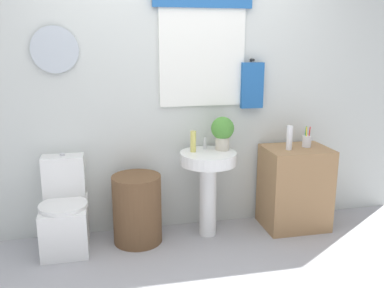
# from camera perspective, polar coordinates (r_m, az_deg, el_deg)

# --- Properties ---
(back_wall) EXTENTS (4.40, 0.18, 2.60)m
(back_wall) POSITION_cam_1_polar(r_m,az_deg,el_deg) (3.64, -2.37, 8.36)
(back_wall) COLOR silver
(back_wall) RESTS_ON ground_plane
(toilet) EXTENTS (0.38, 0.51, 0.77)m
(toilet) POSITION_cam_1_polar(r_m,az_deg,el_deg) (3.59, -17.09, -9.16)
(toilet) COLOR white
(toilet) RESTS_ON ground_plane
(laundry_hamper) EXTENTS (0.41, 0.41, 0.58)m
(laundry_hamper) POSITION_cam_1_polar(r_m,az_deg,el_deg) (3.55, -7.57, -8.87)
(laundry_hamper) COLOR brown
(laundry_hamper) RESTS_ON ground_plane
(pedestal_sink) EXTENTS (0.48, 0.48, 0.75)m
(pedestal_sink) POSITION_cam_1_polar(r_m,az_deg,el_deg) (3.55, 2.23, -4.20)
(pedestal_sink) COLOR white
(pedestal_sink) RESTS_ON ground_plane
(faucet) EXTENTS (0.03, 0.03, 0.10)m
(faucet) POSITION_cam_1_polar(r_m,az_deg,el_deg) (3.60, 1.79, 0.08)
(faucet) COLOR silver
(faucet) RESTS_ON pedestal_sink
(wooden_cabinet) EXTENTS (0.57, 0.44, 0.74)m
(wooden_cabinet) POSITION_cam_1_polar(r_m,az_deg,el_deg) (3.89, 13.97, -5.84)
(wooden_cabinet) COLOR #9E754C
(wooden_cabinet) RESTS_ON ground_plane
(soap_bottle) EXTENTS (0.05, 0.05, 0.18)m
(soap_bottle) POSITION_cam_1_polar(r_m,az_deg,el_deg) (3.49, 0.16, 0.36)
(soap_bottle) COLOR #DBD166
(soap_bottle) RESTS_ON pedestal_sink
(potted_plant) EXTENTS (0.20, 0.20, 0.29)m
(potted_plant) POSITION_cam_1_polar(r_m,az_deg,el_deg) (3.55, 4.23, 1.82)
(potted_plant) COLOR beige
(potted_plant) RESTS_ON pedestal_sink
(lotion_bottle) EXTENTS (0.05, 0.05, 0.21)m
(lotion_bottle) POSITION_cam_1_polar(r_m,az_deg,el_deg) (3.68, 13.29, 0.84)
(lotion_bottle) COLOR white
(lotion_bottle) RESTS_ON wooden_cabinet
(toothbrush_cup) EXTENTS (0.08, 0.08, 0.19)m
(toothbrush_cup) POSITION_cam_1_polar(r_m,az_deg,el_deg) (3.83, 15.54, 0.41)
(toothbrush_cup) COLOR silver
(toothbrush_cup) RESTS_ON wooden_cabinet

